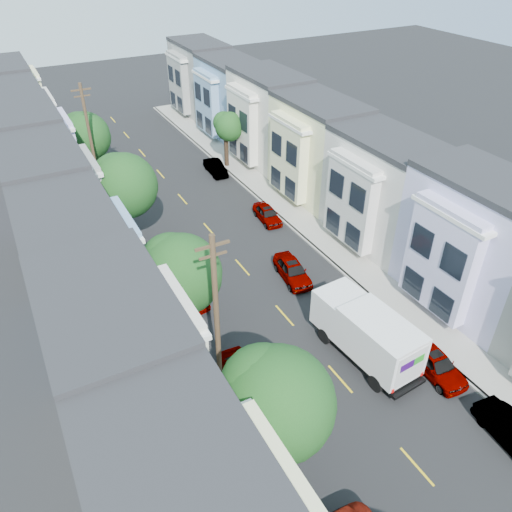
{
  "coord_description": "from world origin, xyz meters",
  "views": [
    {
      "loc": [
        -12.99,
        -14.47,
        21.16
      ],
      "look_at": [
        0.06,
        10.0,
        2.2
      ],
      "focal_mm": 35.0,
      "sensor_mm": 36.0,
      "label": 1
    }
  ],
  "objects": [
    {
      "name": "lead_sedan",
      "position": [
        2.51,
        9.16,
        0.7
      ],
      "size": [
        2.22,
        4.48,
        1.39
      ],
      "primitive_type": "imported",
      "rotation": [
        0.0,
        0.0,
        -0.14
      ],
      "color": "black",
      "rests_on": "ground"
    },
    {
      "name": "parked_right_a",
      "position": [
        4.9,
        -7.05,
        0.65
      ],
      "size": [
        1.72,
        4.01,
        1.3
      ],
      "primitive_type": "imported",
      "rotation": [
        0.0,
        0.0,
        -0.09
      ],
      "color": "#494A4B",
      "rests_on": "ground"
    },
    {
      "name": "parked_left_d",
      "position": [
        -4.9,
        10.33,
        0.69
      ],
      "size": [
        2.06,
        4.41,
        1.38
      ],
      "primitive_type": "imported",
      "rotation": [
        0.0,
        0.0,
        0.1
      ],
      "color": "#4C0815",
      "rests_on": "ground"
    },
    {
      "name": "curb_left",
      "position": [
        -6.05,
        15.0,
        0.07
      ],
      "size": [
        0.3,
        70.0,
        0.15
      ],
      "primitive_type": "cube",
      "color": "gray",
      "rests_on": "ground"
    },
    {
      "name": "curb_right",
      "position": [
        6.05,
        15.0,
        0.07
      ],
      "size": [
        0.3,
        70.0,
        0.15
      ],
      "primitive_type": "cube",
      "color": "gray",
      "rests_on": "ground"
    },
    {
      "name": "utility_pole_near",
      "position": [
        -6.3,
        2.0,
        5.15
      ],
      "size": [
        1.6,
        0.26,
        10.0
      ],
      "color": "#42301E",
      "rests_on": "ground"
    },
    {
      "name": "parked_left_c",
      "position": [
        -4.9,
        1.97,
        0.73
      ],
      "size": [
        1.98,
        4.57,
        1.45
      ],
      "primitive_type": "imported",
      "rotation": [
        0.0,
        0.0,
        -0.06
      ],
      "color": "#A7B0BA",
      "rests_on": "ground"
    },
    {
      "name": "parked_right_b",
      "position": [
        4.9,
        -2.01,
        0.7
      ],
      "size": [
        1.92,
        4.42,
        1.4
      ],
      "primitive_type": "imported",
      "rotation": [
        0.0,
        0.0,
        -0.06
      ],
      "color": "silver",
      "rests_on": "ground"
    },
    {
      "name": "tree_d",
      "position": [
        -6.3,
        18.01,
        5.36
      ],
      "size": [
        4.7,
        4.7,
        7.73
      ],
      "color": "black",
      "rests_on": "ground"
    },
    {
      "name": "road_slab",
      "position": [
        0.0,
        15.0,
        0.01
      ],
      "size": [
        12.0,
        70.0,
        0.02
      ],
      "primitive_type": "cube",
      "color": "black",
      "rests_on": "ground"
    },
    {
      "name": "parked_right_d",
      "position": [
        4.9,
        27.54,
        0.62
      ],
      "size": [
        1.53,
        3.81,
        1.25
      ],
      "primitive_type": "imported",
      "rotation": [
        0.0,
        0.0,
        -0.06
      ],
      "color": "#07133A",
      "rests_on": "ground"
    },
    {
      "name": "fedex_truck",
      "position": [
        2.22,
        0.88,
        1.82
      ],
      "size": [
        2.61,
        6.79,
        3.25
      ],
      "rotation": [
        0.0,
        0.0,
        0.08
      ],
      "color": "white",
      "rests_on": "ground"
    },
    {
      "name": "centerline",
      "position": [
        0.0,
        15.0,
        0.0
      ],
      "size": [
        0.12,
        70.0,
        0.01
      ],
      "primitive_type": "cube",
      "color": "gold",
      "rests_on": "ground"
    },
    {
      "name": "townhouse_row_left",
      "position": [
        -11.15,
        15.0,
        0.0
      ],
      "size": [
        5.0,
        70.0,
        8.5
      ],
      "primitive_type": "cube",
      "color": "silver",
      "rests_on": "ground"
    },
    {
      "name": "ground",
      "position": [
        0.0,
        0.0,
        0.0
      ],
      "size": [
        160.0,
        160.0,
        0.0
      ],
      "primitive_type": "plane",
      "color": "black",
      "rests_on": "ground"
    },
    {
      "name": "townhouse_row_right",
      "position": [
        11.15,
        15.0,
        0.0
      ],
      "size": [
        5.0,
        70.0,
        8.5
      ],
      "primitive_type": "cube",
      "color": "silver",
      "rests_on": "ground"
    },
    {
      "name": "utility_pole_far",
      "position": [
        -6.3,
        28.0,
        5.15
      ],
      "size": [
        1.6,
        0.26,
        10.0
      ],
      "color": "#42301E",
      "rests_on": "ground"
    },
    {
      "name": "tree_far_r",
      "position": [
        6.89,
        28.56,
        4.05
      ],
      "size": [
        2.85,
        2.85,
        5.54
      ],
      "color": "black",
      "rests_on": "ground"
    },
    {
      "name": "parked_right_c",
      "position": [
        4.9,
        17.04,
        0.62
      ],
      "size": [
        1.82,
        3.95,
        1.24
      ],
      "primitive_type": "imported",
      "rotation": [
        0.0,
        0.0,
        -0.09
      ],
      "color": "black",
      "rests_on": "ground"
    },
    {
      "name": "sidewalk_left",
      "position": [
        -7.35,
        15.0,
        0.07
      ],
      "size": [
        2.6,
        70.0,
        0.15
      ],
      "primitive_type": "cube",
      "color": "gray",
      "rests_on": "ground"
    },
    {
      "name": "tree_b",
      "position": [
        -6.3,
        -3.49,
        5.33
      ],
      "size": [
        4.7,
        4.7,
        7.7
      ],
      "color": "black",
      "rests_on": "ground"
    },
    {
      "name": "tree_e",
      "position": [
        -6.3,
        31.09,
        4.58
      ],
      "size": [
        4.48,
        4.48,
        6.84
      ],
      "color": "black",
      "rests_on": "ground"
    },
    {
      "name": "tree_c",
      "position": [
        -6.3,
        7.16,
        4.68
      ],
      "size": [
        4.68,
        4.68,
        7.04
      ],
      "color": "black",
      "rests_on": "ground"
    },
    {
      "name": "sidewalk_right",
      "position": [
        7.35,
        15.0,
        0.07
      ],
      "size": [
        2.6,
        70.0,
        0.15
      ],
      "primitive_type": "cube",
      "color": "gray",
      "rests_on": "ground"
    }
  ]
}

